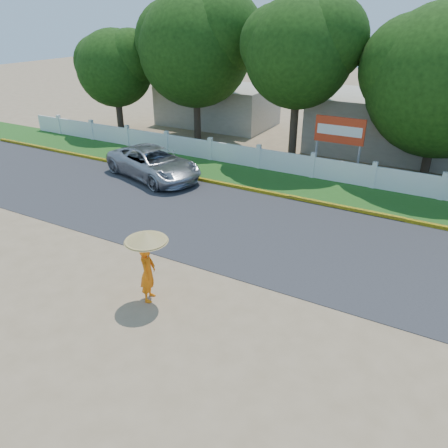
% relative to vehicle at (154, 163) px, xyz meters
% --- Properties ---
extents(ground, '(120.00, 120.00, 0.00)m').
position_rel_vehicle_xyz_m(ground, '(7.01, -7.31, -0.76)').
color(ground, '#9E8460').
rests_on(ground, ground).
extents(road, '(60.00, 7.00, 0.02)m').
position_rel_vehicle_xyz_m(road, '(7.01, -2.81, -0.75)').
color(road, '#38383A').
rests_on(road, ground).
extents(grass_verge, '(60.00, 3.50, 0.03)m').
position_rel_vehicle_xyz_m(grass_verge, '(7.01, 2.44, -0.75)').
color(grass_verge, '#2D601E').
rests_on(grass_verge, ground).
extents(curb, '(40.00, 0.18, 0.16)m').
position_rel_vehicle_xyz_m(curb, '(7.01, 0.74, -0.68)').
color(curb, yellow).
rests_on(curb, ground).
extents(fence, '(40.00, 0.10, 1.10)m').
position_rel_vehicle_xyz_m(fence, '(7.01, 3.89, -0.21)').
color(fence, silver).
rests_on(fence, ground).
extents(building_near, '(10.00, 6.00, 3.20)m').
position_rel_vehicle_xyz_m(building_near, '(10.01, 10.69, 0.84)').
color(building_near, '#B7AD99').
rests_on(building_near, ground).
extents(building_far, '(8.00, 5.00, 2.80)m').
position_rel_vehicle_xyz_m(building_far, '(-2.99, 11.69, 0.64)').
color(building_far, '#B7AD99').
rests_on(building_far, ground).
extents(vehicle, '(5.99, 4.01, 1.53)m').
position_rel_vehicle_xyz_m(vehicle, '(0.00, 0.00, 0.00)').
color(vehicle, '#9EA0A6').
rests_on(vehicle, ground).
extents(monk_with_parasol, '(1.23, 1.23, 2.24)m').
position_rel_vehicle_xyz_m(monk_with_parasol, '(6.27, -8.45, 0.70)').
color(monk_with_parasol, orange).
rests_on(monk_with_parasol, ground).
extents(billboard, '(2.50, 0.13, 2.95)m').
position_rel_vehicle_xyz_m(billboard, '(7.89, 4.98, 1.38)').
color(billboard, gray).
rests_on(billboard, ground).
extents(tree_row, '(36.41, 7.49, 8.98)m').
position_rel_vehicle_xyz_m(tree_row, '(8.03, 6.99, 4.40)').
color(tree_row, '#473828').
rests_on(tree_row, ground).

